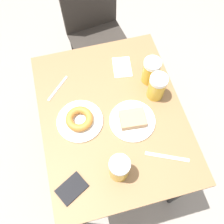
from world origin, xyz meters
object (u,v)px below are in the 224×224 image
object	(u,v)px
beer_mug_left	(119,168)
passport_near_edge	(72,188)
beer_mug_right	(157,87)
napkin_folded	(122,67)
fork	(58,88)
knife	(167,157)
plate_with_donut	(79,119)
plate_with_cake	(132,120)
chair	(95,27)
beer_mug_center	(151,71)

from	to	relation	value
beer_mug_left	passport_near_edge	xyz separation A→B (m)	(-0.22, -0.02, -0.07)
beer_mug_right	napkin_folded	xyz separation A→B (m)	(-0.12, 0.21, -0.07)
fork	knife	world-z (taller)	same
plate_with_donut	beer_mug_right	size ratio (longest dim) A/B	1.53
plate_with_cake	beer_mug_left	size ratio (longest dim) A/B	1.52
plate_with_donut	beer_mug_right	distance (m)	0.41
plate_with_cake	beer_mug_left	xyz separation A→B (m)	(-0.13, -0.23, 0.06)
chair	knife	bearing A→B (deg)	-93.19
plate_with_cake	knife	distance (m)	0.24
fork	beer_mug_left	bearing A→B (deg)	-69.03
beer_mug_left	napkin_folded	size ratio (longest dim) A/B	1.01
beer_mug_left	napkin_folded	xyz separation A→B (m)	(0.17, 0.55, -0.07)
beer_mug_center	plate_with_cake	bearing A→B (deg)	-126.60
beer_mug_center	passport_near_edge	world-z (taller)	beer_mug_center
chair	plate_with_donut	size ratio (longest dim) A/B	3.93
beer_mug_right	fork	bearing A→B (deg)	161.19
beer_mug_right	passport_near_edge	distance (m)	0.62
beer_mug_right	knife	distance (m)	0.34
beer_mug_right	knife	xyz separation A→B (m)	(-0.05, -0.33, -0.07)
beer_mug_right	fork	world-z (taller)	beer_mug_right
plate_with_cake	plate_with_donut	xyz separation A→B (m)	(-0.25, 0.07, 0.00)
beer_mug_right	napkin_folded	world-z (taller)	beer_mug_right
beer_mug_left	passport_near_edge	bearing A→B (deg)	-175.75
plate_with_cake	chair	bearing A→B (deg)	89.96
plate_with_donut	chair	bearing A→B (deg)	72.94
plate_with_donut	beer_mug_center	distance (m)	0.44
beer_mug_center	napkin_folded	world-z (taller)	beer_mug_center
plate_with_cake	fork	bearing A→B (deg)	139.24
chair	beer_mug_left	bearing A→B (deg)	-105.28
knife	plate_with_donut	bearing A→B (deg)	141.21
plate_with_donut	passport_near_edge	bearing A→B (deg)	-107.56
beer_mug_center	fork	world-z (taller)	beer_mug_center
plate_with_donut	beer_mug_center	bearing A→B (deg)	19.56
plate_with_donut	passport_near_edge	xyz separation A→B (m)	(-0.10, -0.31, -0.01)
knife	beer_mug_left	bearing A→B (deg)	-176.91
fork	passport_near_edge	distance (m)	0.52
beer_mug_center	fork	bearing A→B (deg)	172.15
beer_mug_center	beer_mug_right	world-z (taller)	same
chair	plate_with_cake	world-z (taller)	chair
napkin_folded	beer_mug_right	bearing A→B (deg)	-60.78
beer_mug_right	passport_near_edge	xyz separation A→B (m)	(-0.50, -0.36, -0.07)
chair	beer_mug_center	xyz separation A→B (m)	(0.16, -0.67, 0.30)
plate_with_cake	napkin_folded	distance (m)	0.33
chair	beer_mug_center	world-z (taller)	beer_mug_center
beer_mug_center	beer_mug_right	xyz separation A→B (m)	(-0.00, -0.10, 0.00)
plate_with_donut	knife	world-z (taller)	plate_with_donut
beer_mug_left	fork	world-z (taller)	beer_mug_left
chair	napkin_folded	size ratio (longest dim) A/B	6.10
chair	napkin_folded	distance (m)	0.60
napkin_folded	plate_with_donut	bearing A→B (deg)	-138.32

